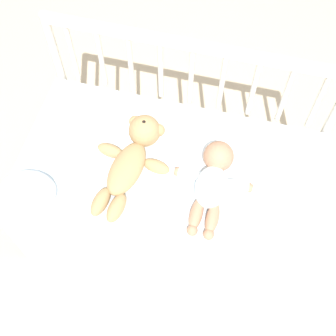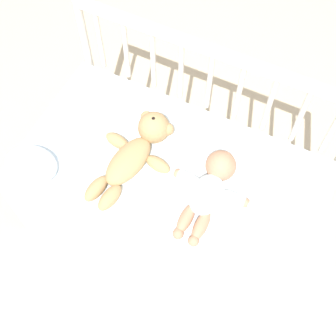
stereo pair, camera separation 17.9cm
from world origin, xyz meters
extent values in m
plane|color=#C6B293|center=(0.00, 0.00, 0.00)|extent=(12.00, 12.00, 0.00)
cube|color=silver|center=(0.00, 0.00, 0.26)|extent=(1.21, 0.68, 0.53)
cylinder|color=beige|center=(-0.59, 0.36, 0.44)|extent=(0.04, 0.04, 0.88)
cylinder|color=beige|center=(0.59, 0.36, 0.44)|extent=(0.04, 0.04, 0.88)
cube|color=beige|center=(0.00, 0.36, 0.87)|extent=(1.18, 0.03, 0.04)
cylinder|color=beige|center=(-0.51, 0.36, 0.69)|extent=(0.02, 0.02, 0.32)
cylinder|color=beige|center=(-0.38, 0.36, 0.69)|extent=(0.02, 0.02, 0.32)
cylinder|color=beige|center=(-0.25, 0.36, 0.69)|extent=(0.02, 0.02, 0.32)
cylinder|color=beige|center=(-0.13, 0.36, 0.69)|extent=(0.02, 0.02, 0.32)
cylinder|color=beige|center=(0.00, 0.36, 0.69)|extent=(0.02, 0.02, 0.32)
cylinder|color=beige|center=(0.13, 0.36, 0.69)|extent=(0.02, 0.02, 0.32)
cylinder|color=beige|center=(0.25, 0.36, 0.69)|extent=(0.02, 0.02, 0.32)
cylinder|color=beige|center=(0.38, 0.36, 0.69)|extent=(0.02, 0.02, 0.32)
cylinder|color=beige|center=(0.51, 0.36, 0.69)|extent=(0.02, 0.02, 0.32)
cube|color=white|center=(0.00, -0.05, 0.53)|extent=(0.86, 0.54, 0.01)
ellipsoid|color=tan|center=(-0.16, -0.05, 0.57)|extent=(0.16, 0.26, 0.08)
sphere|color=tan|center=(-0.13, 0.13, 0.59)|extent=(0.13, 0.13, 0.13)
sphere|color=beige|center=(-0.13, 0.13, 0.63)|extent=(0.05, 0.05, 0.05)
sphere|color=black|center=(-0.13, 0.13, 0.65)|extent=(0.02, 0.02, 0.02)
sphere|color=tan|center=(-0.18, 0.16, 0.60)|extent=(0.05, 0.05, 0.05)
sphere|color=tan|center=(-0.08, 0.14, 0.60)|extent=(0.05, 0.05, 0.05)
ellipsoid|color=tan|center=(-0.25, 0.02, 0.56)|extent=(0.12, 0.07, 0.05)
ellipsoid|color=tan|center=(-0.05, 0.00, 0.56)|extent=(0.12, 0.07, 0.05)
ellipsoid|color=tan|center=(-0.21, -0.20, 0.56)|extent=(0.08, 0.13, 0.06)
ellipsoid|color=tan|center=(-0.15, -0.21, 0.56)|extent=(0.08, 0.13, 0.06)
ellipsoid|color=white|center=(0.18, -0.05, 0.58)|extent=(0.12, 0.18, 0.09)
sphere|color=tan|center=(0.18, 0.09, 0.59)|extent=(0.12, 0.12, 0.12)
ellipsoid|color=white|center=(0.08, 0.00, 0.55)|extent=(0.13, 0.05, 0.04)
ellipsoid|color=white|center=(0.28, 0.00, 0.55)|extent=(0.13, 0.05, 0.04)
sphere|color=tan|center=(0.04, 0.00, 0.55)|extent=(0.04, 0.04, 0.04)
sphere|color=tan|center=(0.32, 0.00, 0.55)|extent=(0.04, 0.04, 0.04)
ellipsoid|color=tan|center=(0.15, -0.16, 0.55)|extent=(0.05, 0.13, 0.05)
ellipsoid|color=tan|center=(0.21, -0.16, 0.55)|extent=(0.05, 0.13, 0.05)
sphere|color=tan|center=(0.14, -0.22, 0.55)|extent=(0.04, 0.04, 0.04)
sphere|color=tan|center=(0.21, -0.22, 0.55)|extent=(0.04, 0.04, 0.04)
ellipsoid|color=silver|center=(-0.50, -0.22, 0.56)|extent=(0.22, 0.17, 0.06)
camera|label=1|loc=(0.21, -0.85, 2.16)|focal=50.00mm
camera|label=2|loc=(0.38, -0.79, 2.16)|focal=50.00mm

